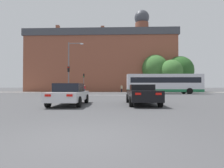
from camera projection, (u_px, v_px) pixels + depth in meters
ground_plane at (80, 141)px, 3.90m from camera, size 400.00×400.00×0.00m
stop_line_strip at (112, 95)px, 24.62m from camera, size 9.86×0.30×0.01m
far_pavement at (114, 92)px, 37.86m from camera, size 70.95×2.50×0.01m
brick_civic_building at (102, 62)px, 45.89m from camera, size 37.15×10.77×21.23m
car_saloon_left at (69, 94)px, 11.48m from camera, size 2.09×4.47×1.42m
car_roadster_right at (142, 94)px, 11.84m from camera, size 2.00×4.59×1.35m
bus_crossing_lead at (164, 83)px, 29.60m from camera, size 12.41×2.77×3.30m
traffic_light_far_left at (84, 80)px, 37.75m from camera, size 0.26×0.31×4.02m
traffic_light_far_right at (142, 80)px, 37.41m from camera, size 0.26×0.31×4.01m
traffic_light_near_left at (68, 76)px, 25.27m from camera, size 0.26×0.31×4.15m
street_lamp_junction at (71, 63)px, 25.83m from camera, size 2.29×0.36×7.79m
pedestrian_waiting at (64, 87)px, 38.83m from camera, size 0.34×0.45×1.83m
pedestrian_walking_east at (85, 88)px, 37.92m from camera, size 0.36×0.45×1.57m
pedestrian_walking_west at (122, 88)px, 38.58m from camera, size 0.45×0.42×1.60m
tree_by_building at (155, 68)px, 40.02m from camera, size 5.85×5.85×8.52m
tree_kerbside at (171, 72)px, 37.87m from camera, size 4.98×4.98×7.07m
tree_distant at (180, 70)px, 39.67m from camera, size 6.13×6.13×8.13m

